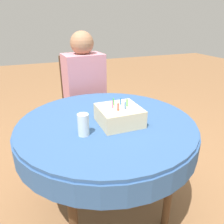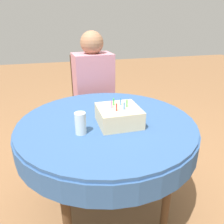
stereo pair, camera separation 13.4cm
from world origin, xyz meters
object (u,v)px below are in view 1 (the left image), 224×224
at_px(chair, 83,103).
at_px(birthday_cake, 119,115).
at_px(person, 85,86).
at_px(drinking_glass, 83,125).

height_order(chair, birthday_cake, chair).
bearing_deg(person, chair, 90.00).
relative_size(chair, drinking_glass, 7.82).
xyz_separation_m(birthday_cake, drinking_glass, (-0.24, -0.06, 0.01)).
relative_size(birthday_cake, drinking_glass, 1.98).
distance_m(chair, drinking_glass, 1.06).
distance_m(person, drinking_glass, 0.93).
height_order(person, birthday_cake, person).
bearing_deg(birthday_cake, person, 89.74).
height_order(chair, person, person).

